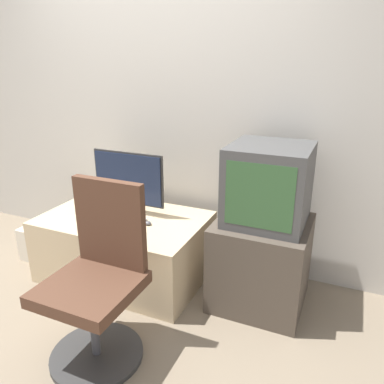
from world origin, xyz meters
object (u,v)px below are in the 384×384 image
object	(u,v)px
keyboard	(123,219)
office_chair	(98,285)
cardboard_box_lower	(40,242)
main_monitor	(128,182)
crt_tv	(269,184)
mouse	(148,223)

from	to	relation	value
keyboard	office_chair	distance (m)	0.78
cardboard_box_lower	main_monitor	bearing A→B (deg)	11.59
main_monitor	crt_tv	distance (m)	1.07
main_monitor	office_chair	world-z (taller)	office_chair
crt_tv	cardboard_box_lower	xyz separation A→B (m)	(-1.90, -0.18, -0.73)
keyboard	office_chair	world-z (taller)	office_chair
keyboard	cardboard_box_lower	size ratio (longest dim) A/B	1.18
main_monitor	keyboard	size ratio (longest dim) A/B	1.78
mouse	cardboard_box_lower	size ratio (longest dim) A/B	0.20
main_monitor	crt_tv	bearing A→B (deg)	0.54
main_monitor	crt_tv	world-z (taller)	crt_tv
mouse	crt_tv	bearing A→B (deg)	10.86
keyboard	crt_tv	world-z (taller)	crt_tv
crt_tv	cardboard_box_lower	world-z (taller)	crt_tv
keyboard	mouse	world-z (taller)	mouse
office_chair	cardboard_box_lower	size ratio (longest dim) A/B	3.61
mouse	office_chair	xyz separation A→B (m)	(0.09, -0.71, -0.06)
keyboard	crt_tv	xyz separation A→B (m)	(1.03, 0.15, 0.37)
keyboard	cardboard_box_lower	world-z (taller)	keyboard
main_monitor	office_chair	distance (m)	0.97
mouse	crt_tv	distance (m)	0.91
crt_tv	cardboard_box_lower	distance (m)	2.04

